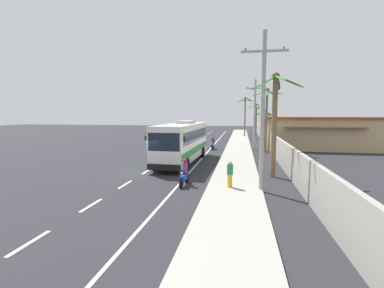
{
  "coord_description": "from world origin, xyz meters",
  "views": [
    {
      "loc": [
        7.16,
        -20.0,
        4.46
      ],
      "look_at": [
        2.77,
        4.69,
        1.7
      ],
      "focal_mm": 26.13,
      "sensor_mm": 36.0,
      "label": 1
    }
  ],
  "objects_px": {
    "coach_bus_foreground": "(183,141)",
    "palm_fourth": "(245,107)",
    "utility_pole_mid": "(255,113)",
    "roadside_building": "(315,132)",
    "pedestrian_near_kerb": "(230,173)",
    "utility_pole_nearest": "(263,109)",
    "palm_farthest": "(275,108)",
    "palm_second": "(264,120)",
    "palm_nearest": "(267,103)",
    "motorcycle_trailing": "(213,144)",
    "palm_third": "(256,112)",
    "motorcycle_beside_bus": "(185,175)"
  },
  "relations": [
    {
      "from": "coach_bus_foreground",
      "to": "utility_pole_nearest",
      "type": "xyz_separation_m",
      "value": [
        6.41,
        -8.6,
        2.74
      ]
    },
    {
      "from": "motorcycle_trailing",
      "to": "coach_bus_foreground",
      "type": "bearing_deg",
      "value": -100.67
    },
    {
      "from": "utility_pole_nearest",
      "to": "palm_farthest",
      "type": "xyz_separation_m",
      "value": [
        1.06,
        3.86,
        0.1
      ]
    },
    {
      "from": "motorcycle_beside_bus",
      "to": "palm_second",
      "type": "distance_m",
      "value": 21.36
    },
    {
      "from": "utility_pole_nearest",
      "to": "palm_nearest",
      "type": "bearing_deg",
      "value": 84.5
    },
    {
      "from": "coach_bus_foreground",
      "to": "pedestrian_near_kerb",
      "type": "bearing_deg",
      "value": -61.34
    },
    {
      "from": "motorcycle_trailing",
      "to": "palm_farthest",
      "type": "bearing_deg",
      "value": -68.41
    },
    {
      "from": "motorcycle_trailing",
      "to": "palm_fourth",
      "type": "xyz_separation_m",
      "value": [
        4.06,
        20.05,
        5.07
      ]
    },
    {
      "from": "palm_second",
      "to": "palm_third",
      "type": "xyz_separation_m",
      "value": [
        0.09,
        22.19,
        1.14
      ]
    },
    {
      "from": "utility_pole_mid",
      "to": "roadside_building",
      "type": "relative_size",
      "value": 0.63
    },
    {
      "from": "utility_pole_nearest",
      "to": "palm_third",
      "type": "height_order",
      "value": "utility_pole_nearest"
    },
    {
      "from": "palm_farthest",
      "to": "palm_third",
      "type": "bearing_deg",
      "value": 88.94
    },
    {
      "from": "motorcycle_beside_bus",
      "to": "utility_pole_nearest",
      "type": "relative_size",
      "value": 0.22
    },
    {
      "from": "utility_pole_nearest",
      "to": "palm_nearest",
      "type": "distance_m",
      "value": 16.72
    },
    {
      "from": "motorcycle_trailing",
      "to": "palm_fourth",
      "type": "relative_size",
      "value": 0.26
    },
    {
      "from": "pedestrian_near_kerb",
      "to": "utility_pole_mid",
      "type": "xyz_separation_m",
      "value": [
        2.15,
        18.29,
        3.5
      ]
    },
    {
      "from": "utility_pole_mid",
      "to": "roadside_building",
      "type": "bearing_deg",
      "value": 25.55
    },
    {
      "from": "palm_fourth",
      "to": "roadside_building",
      "type": "height_order",
      "value": "palm_fourth"
    },
    {
      "from": "palm_second",
      "to": "utility_pole_nearest",
      "type": "bearing_deg",
      "value": -94.65
    },
    {
      "from": "palm_farthest",
      "to": "palm_second",
      "type": "bearing_deg",
      "value": 87.86
    },
    {
      "from": "palm_farthest",
      "to": "roadside_building",
      "type": "distance_m",
      "value": 19.83
    },
    {
      "from": "pedestrian_near_kerb",
      "to": "palm_farthest",
      "type": "distance_m",
      "value": 6.08
    },
    {
      "from": "motorcycle_trailing",
      "to": "palm_farthest",
      "type": "xyz_separation_m",
      "value": [
        5.67,
        -14.32,
        4.16
      ]
    },
    {
      "from": "palm_fourth",
      "to": "palm_third",
      "type": "bearing_deg",
      "value": 63.83
    },
    {
      "from": "coach_bus_foreground",
      "to": "palm_farthest",
      "type": "xyz_separation_m",
      "value": [
        7.47,
        -4.74,
        2.84
      ]
    },
    {
      "from": "roadside_building",
      "to": "palm_second",
      "type": "bearing_deg",
      "value": -168.34
    },
    {
      "from": "roadside_building",
      "to": "motorcycle_beside_bus",
      "type": "bearing_deg",
      "value": -120.74
    },
    {
      "from": "roadside_building",
      "to": "utility_pole_mid",
      "type": "bearing_deg",
      "value": -154.45
    },
    {
      "from": "pedestrian_near_kerb",
      "to": "utility_pole_nearest",
      "type": "bearing_deg",
      "value": -137.4
    },
    {
      "from": "utility_pole_nearest",
      "to": "palm_fourth",
      "type": "distance_m",
      "value": 38.26
    },
    {
      "from": "coach_bus_foreground",
      "to": "motorcycle_trailing",
      "type": "xyz_separation_m",
      "value": [
        1.81,
        9.58,
        -1.32
      ]
    },
    {
      "from": "motorcycle_trailing",
      "to": "palm_third",
      "type": "bearing_deg",
      "value": 75.55
    },
    {
      "from": "palm_third",
      "to": "palm_second",
      "type": "bearing_deg",
      "value": -90.24
    },
    {
      "from": "coach_bus_foreground",
      "to": "palm_fourth",
      "type": "bearing_deg",
      "value": 78.8
    },
    {
      "from": "roadside_building",
      "to": "palm_nearest",
      "type": "bearing_deg",
      "value": -140.2
    },
    {
      "from": "pedestrian_near_kerb",
      "to": "palm_nearest",
      "type": "distance_m",
      "value": 17.48
    },
    {
      "from": "utility_pole_nearest",
      "to": "palm_second",
      "type": "relative_size",
      "value": 1.79
    },
    {
      "from": "motorcycle_trailing",
      "to": "palm_third",
      "type": "relative_size",
      "value": 0.3
    },
    {
      "from": "palm_nearest",
      "to": "palm_second",
      "type": "relative_size",
      "value": 1.46
    },
    {
      "from": "motorcycle_trailing",
      "to": "palm_fourth",
      "type": "height_order",
      "value": "palm_fourth"
    },
    {
      "from": "palm_second",
      "to": "roadside_building",
      "type": "bearing_deg",
      "value": 11.66
    },
    {
      "from": "coach_bus_foreground",
      "to": "roadside_building",
      "type": "distance_m",
      "value": 19.94
    },
    {
      "from": "pedestrian_near_kerb",
      "to": "palm_second",
      "type": "xyz_separation_m",
      "value": [
        3.46,
        20.69,
        2.7
      ]
    },
    {
      "from": "motorcycle_beside_bus",
      "to": "palm_farthest",
      "type": "height_order",
      "value": "palm_farthest"
    },
    {
      "from": "motorcycle_trailing",
      "to": "palm_third",
      "type": "distance_m",
      "value": 25.94
    },
    {
      "from": "pedestrian_near_kerb",
      "to": "palm_fourth",
      "type": "relative_size",
      "value": 0.21
    },
    {
      "from": "palm_third",
      "to": "roadside_building",
      "type": "distance_m",
      "value": 21.99
    },
    {
      "from": "roadside_building",
      "to": "utility_pole_nearest",
      "type": "bearing_deg",
      "value": -110.38
    },
    {
      "from": "palm_nearest",
      "to": "roadside_building",
      "type": "distance_m",
      "value": 9.32
    },
    {
      "from": "palm_fourth",
      "to": "roadside_building",
      "type": "distance_m",
      "value": 18.7
    }
  ]
}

